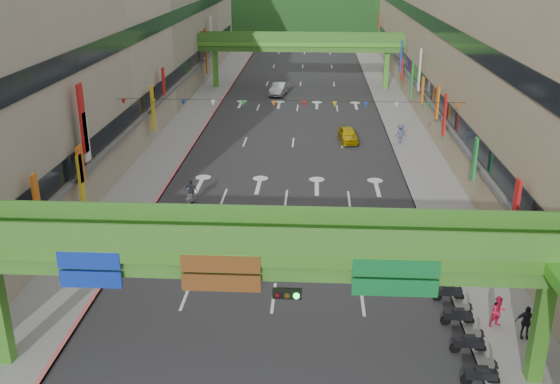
{
  "coord_description": "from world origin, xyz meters",
  "views": [
    {
      "loc": [
        1.86,
        -15.62,
        16.38
      ],
      "look_at": [
        0.0,
        18.0,
        3.5
      ],
      "focal_mm": 40.0,
      "sensor_mm": 36.0,
      "label": 1
    }
  ],
  "objects_px": {
    "car_yellow": "(348,135)",
    "scooter_rider_mid": "(347,240)",
    "overpass_near": "(286,269)",
    "pedestrian_red": "(498,315)",
    "car_silver": "(279,89)",
    "scooter_rider_near": "(254,267)"
  },
  "relations": [
    {
      "from": "scooter_rider_near",
      "to": "scooter_rider_mid",
      "type": "relative_size",
      "value": 0.9
    },
    {
      "from": "scooter_rider_near",
      "to": "car_silver",
      "type": "height_order",
      "value": "scooter_rider_near"
    },
    {
      "from": "overpass_near",
      "to": "pedestrian_red",
      "type": "bearing_deg",
      "value": 24.61
    },
    {
      "from": "overpass_near",
      "to": "scooter_rider_mid",
      "type": "relative_size",
      "value": 13.71
    },
    {
      "from": "car_silver",
      "to": "pedestrian_red",
      "type": "xyz_separation_m",
      "value": [
        13.07,
        -51.06,
        0.01
      ]
    },
    {
      "from": "overpass_near",
      "to": "pedestrian_red",
      "type": "xyz_separation_m",
      "value": [
        9.64,
        4.42,
        -4.43
      ]
    },
    {
      "from": "scooter_rider_near",
      "to": "car_yellow",
      "type": "relative_size",
      "value": 0.46
    },
    {
      "from": "car_silver",
      "to": "car_yellow",
      "type": "relative_size",
      "value": 1.16
    },
    {
      "from": "overpass_near",
      "to": "car_silver",
      "type": "relative_size",
      "value": 6.06
    },
    {
      "from": "scooter_rider_near",
      "to": "scooter_rider_mid",
      "type": "distance_m",
      "value": 5.94
    },
    {
      "from": "overpass_near",
      "to": "scooter_rider_mid",
      "type": "xyz_separation_m",
      "value": [
        2.99,
        11.49,
        -4.15
      ]
    },
    {
      "from": "scooter_rider_mid",
      "to": "car_silver",
      "type": "xyz_separation_m",
      "value": [
        -6.42,
        43.99,
        -0.29
      ]
    },
    {
      "from": "overpass_near",
      "to": "scooter_rider_near",
      "type": "height_order",
      "value": "overpass_near"
    },
    {
      "from": "scooter_rider_near",
      "to": "car_silver",
      "type": "relative_size",
      "value": 0.4
    },
    {
      "from": "car_yellow",
      "to": "pedestrian_red",
      "type": "relative_size",
      "value": 2.58
    },
    {
      "from": "car_silver",
      "to": "car_yellow",
      "type": "bearing_deg",
      "value": -60.2
    },
    {
      "from": "overpass_near",
      "to": "scooter_rider_near",
      "type": "relative_size",
      "value": 15.16
    },
    {
      "from": "scooter_rider_mid",
      "to": "car_silver",
      "type": "bearing_deg",
      "value": 98.31
    },
    {
      "from": "scooter_rider_mid",
      "to": "car_yellow",
      "type": "xyz_separation_m",
      "value": [
        1.16,
        23.72,
        -0.37
      ]
    },
    {
      "from": "car_yellow",
      "to": "pedestrian_red",
      "type": "bearing_deg",
      "value": -85.13
    },
    {
      "from": "car_yellow",
      "to": "scooter_rider_mid",
      "type": "bearing_deg",
      "value": -98.04
    },
    {
      "from": "overpass_near",
      "to": "scooter_rider_mid",
      "type": "height_order",
      "value": "overpass_near"
    }
  ]
}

